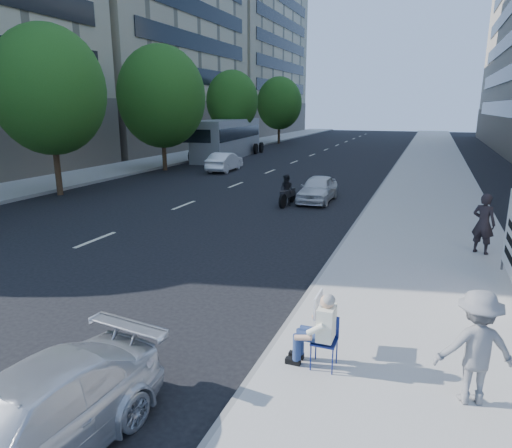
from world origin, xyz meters
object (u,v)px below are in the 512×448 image
at_px(white_sedan_near, 318,189).
at_px(bus, 228,139).
at_px(pedestrian_woman, 484,224).
at_px(parked_sedan, 21,428).
at_px(motorcycle, 287,192).
at_px(seated_protester, 319,325).
at_px(jogger, 476,347).
at_px(white_sedan_mid, 225,162).

xyz_separation_m(white_sedan_near, bus, (-12.00, 16.39, 1.03)).
distance_m(pedestrian_woman, parked_sedan, 12.59).
bearing_deg(pedestrian_woman, parked_sedan, 89.10).
height_order(parked_sedan, bus, bus).
bearing_deg(motorcycle, bus, 127.99).
bearing_deg(bus, motorcycle, -64.35).
height_order(pedestrian_woman, motorcycle, pedestrian_woman).
distance_m(seated_protester, motorcycle, 13.50).
relative_size(pedestrian_woman, bus, 0.15).
distance_m(parked_sedan, motorcycle, 16.18).
xyz_separation_m(seated_protester, parked_sedan, (-2.89, -3.37, -0.28)).
height_order(jogger, parked_sedan, jogger).
relative_size(jogger, white_sedan_mid, 0.44).
height_order(jogger, pedestrian_woman, pedestrian_woman).
bearing_deg(parked_sedan, seated_protester, 56.09).
bearing_deg(motorcycle, white_sedan_mid, 134.69).
bearing_deg(white_sedan_near, seated_protester, -77.03).
height_order(seated_protester, pedestrian_woman, pedestrian_woman).
bearing_deg(white_sedan_mid, seated_protester, 114.97).
relative_size(white_sedan_near, motorcycle, 1.75).
relative_size(pedestrian_woman, white_sedan_near, 0.50).
distance_m(seated_protester, parked_sedan, 4.44).
distance_m(white_sedan_near, bus, 20.34).
height_order(jogger, white_sedan_near, jogger).
bearing_deg(parked_sedan, white_sedan_near, 98.29).
bearing_deg(white_sedan_mid, white_sedan_near, 133.44).
bearing_deg(white_sedan_near, jogger, -68.71).
bearing_deg(motorcycle, jogger, -55.68).
xyz_separation_m(jogger, white_sedan_near, (-5.72, 14.33, -0.41)).
bearing_deg(bus, parked_sedan, -75.62).
distance_m(pedestrian_woman, motorcycle, 9.11).
xyz_separation_m(pedestrian_woman, white_sedan_mid, (-15.06, 14.57, -0.41)).
relative_size(pedestrian_woman, parked_sedan, 0.44).
bearing_deg(parked_sedan, pedestrian_woman, 68.21).
relative_size(jogger, white_sedan_near, 0.48).
relative_size(pedestrian_woman, motorcycle, 0.88).
relative_size(seated_protester, pedestrian_woman, 0.72).
distance_m(motorcycle, bus, 20.94).
distance_m(seated_protester, white_sedan_near, 14.59).
xyz_separation_m(parked_sedan, white_sedan_near, (-0.50, 17.56, 0.02)).
bearing_deg(white_sedan_mid, bus, -70.82).
bearing_deg(white_sedan_near, motorcycle, -127.01).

